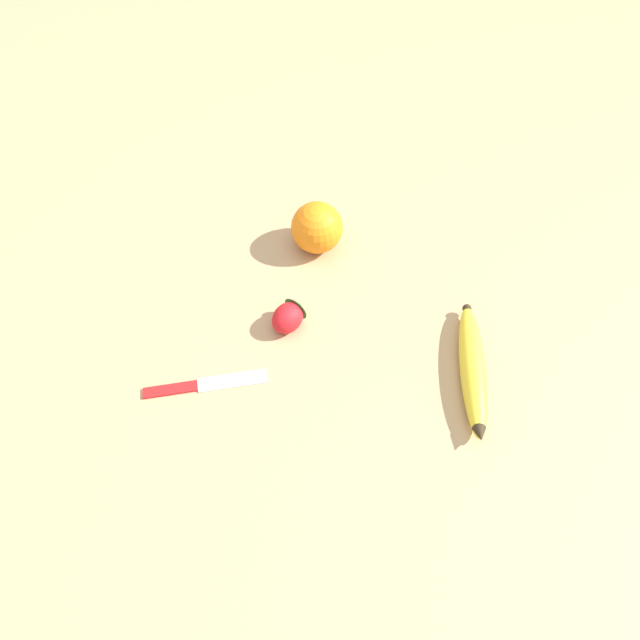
# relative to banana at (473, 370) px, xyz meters

# --- Properties ---
(ground_plane) EXTENTS (3.00, 3.00, 0.00)m
(ground_plane) POSITION_rel_banana_xyz_m (0.09, 0.11, -0.02)
(ground_plane) COLOR tan
(banana) EXTENTS (0.15, 0.20, 0.04)m
(banana) POSITION_rel_banana_xyz_m (0.00, 0.00, 0.00)
(banana) COLOR yellow
(banana) RESTS_ON ground_plane
(orange) EXTENTS (0.08, 0.08, 0.08)m
(orange) POSITION_rel_banana_xyz_m (0.32, -0.06, 0.02)
(orange) COLOR orange
(orange) RESTS_ON ground_plane
(strawberry) EXTENTS (0.04, 0.06, 0.04)m
(strawberry) POSITION_rel_banana_xyz_m (0.26, 0.09, 0.00)
(strawberry) COLOR red
(strawberry) RESTS_ON ground_plane
(paring_knife) EXTENTS (0.13, 0.14, 0.01)m
(paring_knife) POSITION_rel_banana_xyz_m (0.30, 0.25, -0.01)
(paring_knife) COLOR silver
(paring_knife) RESTS_ON ground_plane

